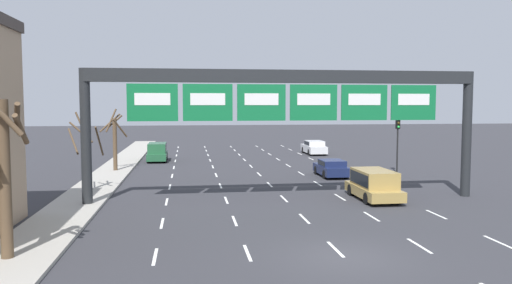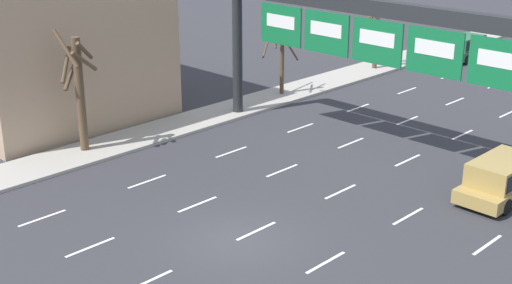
{
  "view_description": "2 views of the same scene",
  "coord_description": "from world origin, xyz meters",
  "px_view_note": "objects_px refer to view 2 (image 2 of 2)",
  "views": [
    {
      "loc": [
        -5.41,
        -16.61,
        5.4
      ],
      "look_at": [
        -1.74,
        10.05,
        3.34
      ],
      "focal_mm": 35.0,
      "sensor_mm": 36.0,
      "label": 1
    },
    {
      "loc": [
        16.53,
        -15.78,
        12.1
      ],
      "look_at": [
        -2.99,
        4.01,
        1.96
      ],
      "focal_mm": 50.0,
      "sensor_mm": 36.0,
      "label": 2
    }
  ],
  "objects_px": {
    "sign_gantry": "(409,39)",
    "suv_gold": "(502,176)",
    "suv_green": "(466,47)",
    "tree_bare_closest": "(79,87)",
    "tree_bare_second": "(280,56)",
    "tree_bare_third": "(377,31)"
  },
  "relations": [
    {
      "from": "suv_gold",
      "to": "tree_bare_third",
      "type": "distance_m",
      "value": 21.31
    },
    {
      "from": "sign_gantry",
      "to": "suv_gold",
      "type": "distance_m",
      "value": 6.97
    },
    {
      "from": "suv_gold",
      "to": "tree_bare_closest",
      "type": "distance_m",
      "value": 19.0
    },
    {
      "from": "sign_gantry",
      "to": "suv_gold",
      "type": "xyz_separation_m",
      "value": [
        4.99,
        -0.25,
        -4.85
      ]
    },
    {
      "from": "sign_gantry",
      "to": "suv_gold",
      "type": "relative_size",
      "value": 4.86
    },
    {
      "from": "suv_gold",
      "to": "tree_bare_third",
      "type": "height_order",
      "value": "tree_bare_third"
    },
    {
      "from": "tree_bare_second",
      "to": "tree_bare_third",
      "type": "bearing_deg",
      "value": 88.08
    },
    {
      "from": "suv_gold",
      "to": "tree_bare_closest",
      "type": "xyz_separation_m",
      "value": [
        -16.54,
        -9.06,
        2.3
      ]
    },
    {
      "from": "tree_bare_third",
      "to": "suv_green",
      "type": "bearing_deg",
      "value": 67.65
    },
    {
      "from": "sign_gantry",
      "to": "tree_bare_third",
      "type": "height_order",
      "value": "sign_gantry"
    },
    {
      "from": "tree_bare_closest",
      "to": "tree_bare_third",
      "type": "distance_m",
      "value": 22.88
    },
    {
      "from": "suv_green",
      "to": "sign_gantry",
      "type": "bearing_deg",
      "value": -68.15
    },
    {
      "from": "suv_green",
      "to": "suv_gold",
      "type": "bearing_deg",
      "value": -57.56
    },
    {
      "from": "sign_gantry",
      "to": "suv_green",
      "type": "relative_size",
      "value": 5.21
    },
    {
      "from": "sign_gantry",
      "to": "suv_gold",
      "type": "bearing_deg",
      "value": -2.89
    },
    {
      "from": "suv_gold",
      "to": "suv_green",
      "type": "bearing_deg",
      "value": 122.44
    },
    {
      "from": "tree_bare_third",
      "to": "tree_bare_second",
      "type": "bearing_deg",
      "value": -91.92
    },
    {
      "from": "tree_bare_closest",
      "to": "suv_green",
      "type": "bearing_deg",
      "value": 83.71
    },
    {
      "from": "suv_green",
      "to": "tree_bare_closest",
      "type": "height_order",
      "value": "tree_bare_closest"
    },
    {
      "from": "sign_gantry",
      "to": "suv_green",
      "type": "bearing_deg",
      "value": 111.85
    },
    {
      "from": "sign_gantry",
      "to": "suv_gold",
      "type": "height_order",
      "value": "sign_gantry"
    },
    {
      "from": "sign_gantry",
      "to": "tree_bare_closest",
      "type": "height_order",
      "value": "sign_gantry"
    }
  ]
}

